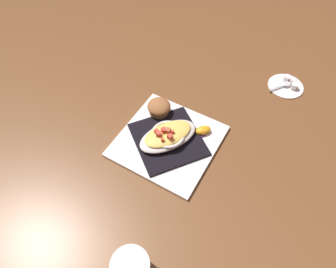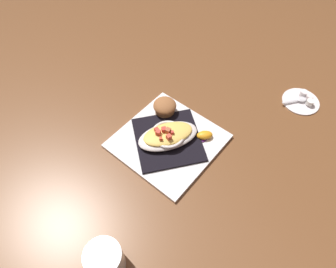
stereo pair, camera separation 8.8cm
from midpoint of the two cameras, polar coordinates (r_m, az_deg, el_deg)
The scene contains 12 objects.
ground_plane at distance 0.91m, azimuth 2.75°, elevation -1.72°, with size 2.60×2.60×0.00m, color brown.
square_plate at distance 0.90m, azimuth 2.77°, elevation -1.53°, with size 0.28×0.28×0.01m, color white.
folded_napkin at distance 0.90m, azimuth 2.79°, elevation -1.20°, with size 0.19×0.20×0.01m, color black.
gratin_dish at distance 0.88m, azimuth 2.83°, elevation -0.41°, with size 0.15×0.20×0.05m.
muffin at distance 0.95m, azimuth 2.04°, elevation 4.97°, with size 0.07×0.07×0.05m.
orange_garnish at distance 0.91m, azimuth 9.50°, elevation -0.49°, with size 0.05×0.06×0.02m.
coffee_mug at distance 0.74m, azimuth -8.08°, elevation -22.99°, with size 0.11×0.08×0.08m.
creamer_saucer at distance 1.12m, azimuth 25.90°, elevation 5.49°, with size 0.12×0.12×0.01m, color white.
spoon at distance 1.11m, azimuth 25.81°, elevation 5.74°, with size 0.05×0.08×0.01m.
creamer_cup_0 at distance 1.11m, azimuth 27.35°, elevation 5.21°, with size 0.02×0.02×0.02m, color white.
creamer_cup_1 at distance 1.13m, azimuth 27.26°, elevation 6.09°, with size 0.02×0.02×0.02m, color white.
creamer_cup_2 at distance 1.13m, azimuth 26.32°, elevation 6.81°, with size 0.02×0.02×0.02m, color white.
Camera 2 is at (-0.41, 0.32, 0.75)m, focal length 32.26 mm.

